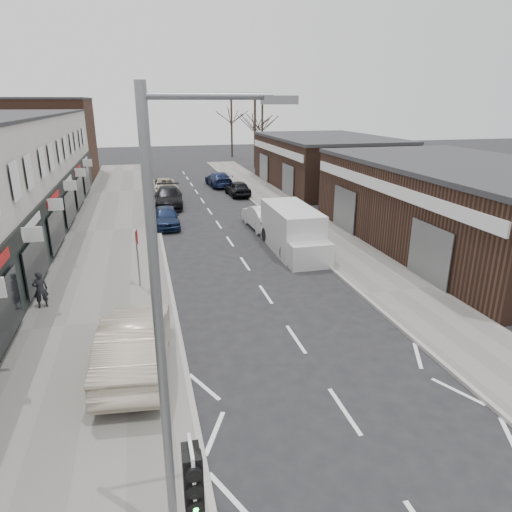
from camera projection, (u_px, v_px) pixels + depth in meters
ground at (381, 466)px, 10.36m from camera, size 160.00×160.00×0.00m
pavement_left at (114, 230)px, 28.98m from camera, size 5.50×64.00×0.12m
pavement_right at (300, 219)px, 31.86m from camera, size 3.50×64.00×0.12m
brick_block_far at (52, 140)px, 47.26m from camera, size 8.00×10.00×8.00m
right_unit_near at (463, 207)px, 25.37m from camera, size 10.00×18.00×4.50m
right_unit_far at (326, 163)px, 43.73m from camera, size 10.00×16.00×4.50m
tree_far_a at (255, 168)px, 56.50m from camera, size 3.60×3.60×8.00m
tree_far_b at (262, 161)px, 62.58m from camera, size 3.60×3.60×7.50m
tree_far_c at (232, 157)px, 67.40m from camera, size 3.60×3.60×8.50m
traffic_light at (193, 491)px, 6.71m from camera, size 0.28×0.60×3.10m
street_lamp at (170, 320)px, 7.09m from camera, size 2.23×0.22×8.00m
warning_sign at (137, 241)px, 19.47m from camera, size 0.12×0.80×2.70m
white_van at (293, 231)px, 24.90m from camera, size 2.23×6.20×2.41m
sedan_on_pavement at (135, 343)px, 13.66m from camera, size 2.38×5.39×1.72m
pedestrian at (40, 289)px, 17.82m from camera, size 0.63×0.51×1.50m
parked_car_left_a at (166, 217)px, 29.79m from camera, size 1.60×3.96×1.35m
parked_car_left_b at (168, 197)px, 35.47m from camera, size 2.46×5.33×1.51m
parked_car_left_c at (165, 186)px, 40.56m from camera, size 2.33×4.78×1.31m
parked_car_right_a at (263, 217)px, 29.43m from camera, size 1.81×4.73×1.54m
parked_car_right_b at (238, 188)px, 39.59m from camera, size 1.83×4.05×1.35m
parked_car_right_c at (219, 179)px, 44.03m from camera, size 2.22×4.91×1.40m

